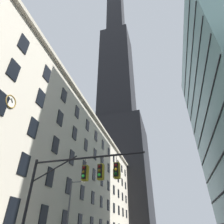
{
  "coord_description": "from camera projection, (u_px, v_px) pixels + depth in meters",
  "views": [
    {
      "loc": [
        2.79,
        -8.18,
        1.97
      ],
      "look_at": [
        -2.3,
        10.11,
        14.35
      ],
      "focal_mm": 31.07,
      "sensor_mm": 36.0,
      "label": 1
    }
  ],
  "objects": [
    {
      "name": "dark_skyscraper",
      "position": [
        117.0,
        94.0,
        107.43
      ],
      "size": [
        25.35,
        25.35,
        225.45
      ],
      "color": "black",
      "rests_on": "ground"
    },
    {
      "name": "street_lamppost",
      "position": [
        71.0,
        210.0,
        22.38
      ],
      "size": [
        1.88,
        0.32,
        7.78
      ],
      "color": "#47474C",
      "rests_on": "sidewalk_left"
    },
    {
      "name": "station_building",
      "position": [
        69.0,
        180.0,
        42.38
      ],
      "size": [
        14.8,
        74.66,
        25.27
      ],
      "color": "beige",
      "rests_on": "ground"
    },
    {
      "name": "traffic_signal_mast",
      "position": [
        79.0,
        181.0,
        13.32
      ],
      "size": [
        8.58,
        0.63,
        6.97
      ],
      "color": "black",
      "rests_on": "sidewalk_left"
    }
  ]
}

